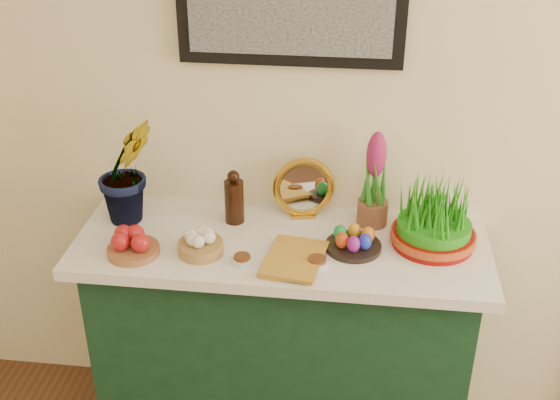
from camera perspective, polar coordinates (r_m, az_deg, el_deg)
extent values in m
cube|color=beige|center=(2.40, 10.18, 8.73)|extent=(4.00, 0.04, 2.70)
cube|color=#153A23|center=(2.66, 0.13, -11.72)|extent=(1.30, 0.45, 0.85)
cube|color=silver|center=(2.40, 0.15, -3.62)|extent=(1.40, 0.55, 0.04)
imported|color=#2A7D20|center=(2.45, -12.46, 3.63)|extent=(0.33, 0.33, 0.50)
cylinder|color=#935830|center=(2.36, -11.83, -4.03)|extent=(0.21, 0.21, 0.02)
cylinder|color=#A37C42|center=(2.32, -6.46, -3.87)|extent=(0.16, 0.16, 0.04)
cylinder|color=black|center=(2.46, -3.74, -0.14)|extent=(0.07, 0.07, 0.16)
sphere|color=black|center=(2.41, -3.81, 1.94)|extent=(0.04, 0.04, 0.04)
cube|color=gold|center=(2.52, 1.88, -1.21)|extent=(0.10, 0.06, 0.01)
torus|color=gold|center=(2.48, 1.95, 1.04)|extent=(0.23, 0.10, 0.22)
cylinder|color=silver|center=(2.48, 1.94, 0.99)|extent=(0.17, 0.06, 0.17)
imported|color=#BD8727|center=(2.28, -1.05, -4.42)|extent=(0.20, 0.26, 0.03)
cylinder|color=silver|center=(2.27, -3.08, -4.93)|extent=(0.07, 0.07, 0.02)
cylinder|color=#592D14|center=(2.26, -3.09, -4.64)|extent=(0.05, 0.05, 0.01)
cylinder|color=silver|center=(2.25, 3.04, -5.14)|extent=(0.07, 0.07, 0.02)
cylinder|color=#592D14|center=(2.24, 3.05, -4.83)|extent=(0.06, 0.06, 0.01)
cylinder|color=black|center=(2.34, 5.98, -3.78)|extent=(0.25, 0.25, 0.02)
ellipsoid|color=#C33C13|center=(2.30, 5.08, -3.29)|extent=(0.04, 0.04, 0.06)
ellipsoid|color=#1C2DC4|center=(2.30, 6.93, -3.40)|extent=(0.04, 0.04, 0.06)
ellipsoid|color=orange|center=(2.36, 6.05, -2.51)|extent=(0.04, 0.04, 0.06)
ellipsoid|color=#198E35|center=(2.34, 4.90, -2.68)|extent=(0.04, 0.04, 0.06)
ellipsoid|color=orange|center=(2.34, 7.17, -2.81)|extent=(0.04, 0.04, 0.06)
ellipsoid|color=#821782|center=(2.28, 5.99, -3.59)|extent=(0.04, 0.04, 0.06)
cylinder|color=brown|center=(2.48, 7.51, -1.00)|extent=(0.11, 0.11, 0.09)
ellipsoid|color=#B22361|center=(2.38, 7.85, 3.68)|extent=(0.07, 0.07, 0.17)
cylinder|color=#830A04|center=(2.40, 12.29, -3.01)|extent=(0.27, 0.27, 0.05)
cylinder|color=maroon|center=(2.40, 12.32, -2.81)|extent=(0.28, 0.28, 0.03)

